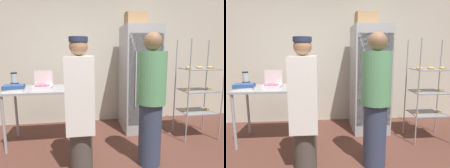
# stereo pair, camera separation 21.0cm
# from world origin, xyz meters

# --- Properties ---
(back_wall) EXTENTS (6.40, 0.12, 2.98)m
(back_wall) POSITION_xyz_m (0.00, 2.31, 1.49)
(back_wall) COLOR beige
(back_wall) RESTS_ON ground_plane
(refrigerator) EXTENTS (0.66, 0.78, 2.00)m
(refrigerator) POSITION_xyz_m (0.64, 1.68, 1.00)
(refrigerator) COLOR #9EA0A5
(refrigerator) RESTS_ON ground_plane
(baking_rack) EXTENTS (0.65, 0.49, 1.73)m
(baking_rack) POSITION_xyz_m (1.55, 1.15, 0.87)
(baking_rack) COLOR #93969B
(baking_rack) RESTS_ON ground_plane
(prep_counter) EXTENTS (1.10, 0.70, 0.93)m
(prep_counter) POSITION_xyz_m (-1.13, 1.33, 0.82)
(prep_counter) COLOR #9EA0A5
(prep_counter) RESTS_ON ground_plane
(donut_box) EXTENTS (0.30, 0.24, 0.29)m
(donut_box) POSITION_xyz_m (-1.11, 1.31, 0.98)
(donut_box) COLOR silver
(donut_box) RESTS_ON prep_counter
(blender_pitcher) EXTENTS (0.12, 0.12, 0.26)m
(blender_pitcher) POSITION_xyz_m (-1.57, 1.45, 1.05)
(blender_pitcher) COLOR black
(blender_pitcher) RESTS_ON prep_counter
(binder_stack) EXTENTS (0.32, 0.24, 0.10)m
(binder_stack) POSITION_xyz_m (-1.50, 1.17, 0.98)
(binder_stack) COLOR silver
(binder_stack) RESTS_ON prep_counter
(cardboard_storage_box) EXTENTS (0.38, 0.35, 0.25)m
(cardboard_storage_box) POSITION_xyz_m (0.56, 1.76, 2.12)
(cardboard_storage_box) COLOR tan
(cardboard_storage_box) RESTS_ON refrigerator
(person_baker) EXTENTS (0.36, 0.38, 1.71)m
(person_baker) POSITION_xyz_m (-0.51, 0.43, 0.89)
(person_baker) COLOR #47423D
(person_baker) RESTS_ON ground_plane
(person_customer) EXTENTS (0.38, 0.38, 1.78)m
(person_customer) POSITION_xyz_m (0.41, 0.42, 0.91)
(person_customer) COLOR #333D56
(person_customer) RESTS_ON ground_plane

